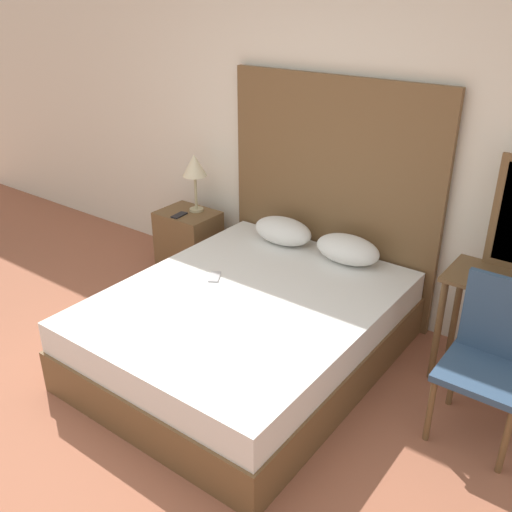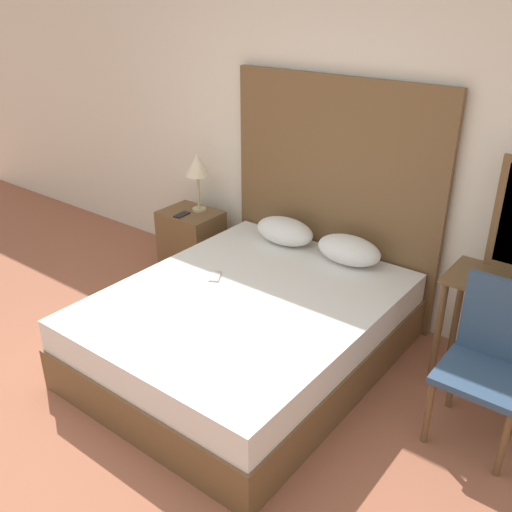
% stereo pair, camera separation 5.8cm
% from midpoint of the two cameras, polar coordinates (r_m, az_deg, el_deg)
% --- Properties ---
extents(ground_plane, '(16.00, 16.00, 0.00)m').
position_cam_midpoint_polar(ground_plane, '(3.39, -17.10, -19.48)').
color(ground_plane, '#9E5B42').
extents(wall_back, '(10.00, 0.06, 2.70)m').
position_cam_midpoint_polar(wall_back, '(4.33, 6.71, 12.32)').
color(wall_back, silver).
rests_on(wall_back, ground_plane).
extents(bed, '(1.65, 2.05, 0.50)m').
position_cam_midpoint_polar(bed, '(3.84, -1.36, -7.30)').
color(bed, brown).
rests_on(bed, ground_plane).
extents(headboard, '(1.73, 0.05, 1.77)m').
position_cam_midpoint_polar(headboard, '(4.35, 7.12, 5.94)').
color(headboard, brown).
rests_on(headboard, ground_plane).
extents(pillow_left, '(0.49, 0.29, 0.20)m').
position_cam_midpoint_polar(pillow_left, '(4.42, 2.33, 2.53)').
color(pillow_left, white).
rests_on(pillow_left, bed).
extents(pillow_right, '(0.49, 0.29, 0.20)m').
position_cam_midpoint_polar(pillow_right, '(4.16, 8.75, 0.66)').
color(pillow_right, white).
rests_on(pillow_right, bed).
extents(phone_on_bed, '(0.14, 0.16, 0.01)m').
position_cam_midpoint_polar(phone_on_bed, '(3.95, -4.58, -2.08)').
color(phone_on_bed, '#B7B7BC').
rests_on(phone_on_bed, bed).
extents(nightstand, '(0.49, 0.39, 0.56)m').
position_cam_midpoint_polar(nightstand, '(5.05, -7.04, 1.41)').
color(nightstand, brown).
rests_on(nightstand, ground_plane).
extents(table_lamp, '(0.21, 0.21, 0.50)m').
position_cam_midpoint_polar(table_lamp, '(4.84, -6.52, 8.82)').
color(table_lamp, tan).
rests_on(table_lamp, nightstand).
extents(phone_on_nightstand, '(0.08, 0.16, 0.01)m').
position_cam_midpoint_polar(phone_on_nightstand, '(4.88, -8.03, 4.07)').
color(phone_on_nightstand, black).
rests_on(phone_on_nightstand, nightstand).
extents(chair, '(0.46, 0.43, 0.93)m').
position_cam_midpoint_polar(chair, '(3.39, 22.10, -8.92)').
color(chair, '#334C6B').
rests_on(chair, ground_plane).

